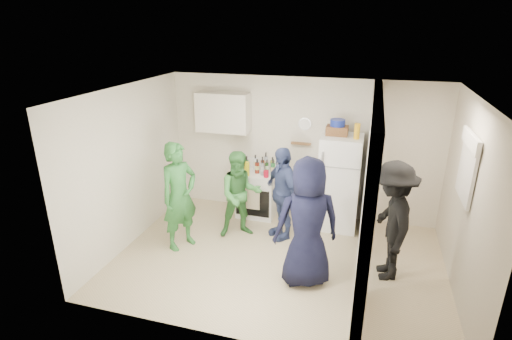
# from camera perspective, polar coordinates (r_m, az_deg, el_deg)

# --- Properties ---
(floor) EXTENTS (4.80, 4.80, 0.00)m
(floor) POSITION_cam_1_polar(r_m,az_deg,el_deg) (6.18, 3.16, -12.63)
(floor) COLOR tan
(floor) RESTS_ON ground
(wall_back) EXTENTS (4.80, 0.00, 4.80)m
(wall_back) POSITION_cam_1_polar(r_m,az_deg,el_deg) (7.17, 6.47, 3.12)
(wall_back) COLOR silver
(wall_back) RESTS_ON floor
(wall_front) EXTENTS (4.80, 0.00, 4.80)m
(wall_front) POSITION_cam_1_polar(r_m,az_deg,el_deg) (4.12, -2.01, -10.46)
(wall_front) COLOR silver
(wall_front) RESTS_ON floor
(wall_left) EXTENTS (0.00, 3.40, 3.40)m
(wall_left) POSITION_cam_1_polar(r_m,az_deg,el_deg) (6.51, -17.63, 0.48)
(wall_left) COLOR silver
(wall_left) RESTS_ON floor
(wall_right) EXTENTS (0.00, 3.40, 3.40)m
(wall_right) POSITION_cam_1_polar(r_m,az_deg,el_deg) (5.63, 28.03, -4.21)
(wall_right) COLOR silver
(wall_right) RESTS_ON floor
(ceiling) EXTENTS (4.80, 4.80, 0.00)m
(ceiling) POSITION_cam_1_polar(r_m,az_deg,el_deg) (5.25, 3.69, 10.90)
(ceiling) COLOR white
(ceiling) RESTS_ON wall_back
(partition_pier_back) EXTENTS (0.12, 1.20, 2.50)m
(partition_pier_back) POSITION_cam_1_polar(r_m,az_deg,el_deg) (6.51, 15.98, 0.64)
(partition_pier_back) COLOR silver
(partition_pier_back) RESTS_ON floor
(partition_pier_front) EXTENTS (0.12, 1.20, 2.50)m
(partition_pier_front) POSITION_cam_1_polar(r_m,az_deg,el_deg) (4.49, 15.39, -8.52)
(partition_pier_front) COLOR silver
(partition_pier_front) RESTS_ON floor
(partition_header) EXTENTS (0.12, 1.00, 0.40)m
(partition_header) POSITION_cam_1_polar(r_m,az_deg,el_deg) (5.17, 16.85, 7.66)
(partition_header) COLOR silver
(partition_header) RESTS_ON partition_pier_back
(stove) EXTENTS (0.70, 0.59, 0.84)m
(stove) POSITION_cam_1_polar(r_m,az_deg,el_deg) (7.31, 0.15, -3.36)
(stove) COLOR white
(stove) RESTS_ON floor
(upper_cabinet) EXTENTS (0.95, 0.34, 0.70)m
(upper_cabinet) POSITION_cam_1_polar(r_m,az_deg,el_deg) (7.20, -4.73, 8.21)
(upper_cabinet) COLOR silver
(upper_cabinet) RESTS_ON wall_back
(fridge) EXTENTS (0.67, 0.65, 1.62)m
(fridge) POSITION_cam_1_polar(r_m,az_deg,el_deg) (6.90, 11.78, -1.76)
(fridge) COLOR white
(fridge) RESTS_ON floor
(wicker_basket) EXTENTS (0.35, 0.25, 0.15)m
(wicker_basket) POSITION_cam_1_polar(r_m,az_deg,el_deg) (6.67, 11.51, 5.55)
(wicker_basket) COLOR brown
(wicker_basket) RESTS_ON fridge
(blue_bowl) EXTENTS (0.24, 0.24, 0.11)m
(blue_bowl) POSITION_cam_1_polar(r_m,az_deg,el_deg) (6.64, 11.59, 6.63)
(blue_bowl) COLOR navy
(blue_bowl) RESTS_ON wicker_basket
(yellow_cup_stack_top) EXTENTS (0.09, 0.09, 0.25)m
(yellow_cup_stack_top) POSITION_cam_1_polar(r_m,az_deg,el_deg) (6.50, 14.23, 5.39)
(yellow_cup_stack_top) COLOR #F2B014
(yellow_cup_stack_top) RESTS_ON fridge
(wall_clock) EXTENTS (0.22, 0.02, 0.22)m
(wall_clock) POSITION_cam_1_polar(r_m,az_deg,el_deg) (7.02, 6.99, 6.55)
(wall_clock) COLOR white
(wall_clock) RESTS_ON wall_back
(spice_shelf) EXTENTS (0.35, 0.08, 0.03)m
(spice_shelf) POSITION_cam_1_polar(r_m,az_deg,el_deg) (7.09, 6.43, 3.78)
(spice_shelf) COLOR olive
(spice_shelf) RESTS_ON wall_back
(nook_window) EXTENTS (0.03, 0.70, 0.80)m
(nook_window) POSITION_cam_1_polar(r_m,az_deg,el_deg) (5.67, 28.14, 0.32)
(nook_window) COLOR black
(nook_window) RESTS_ON wall_right
(nook_window_frame) EXTENTS (0.04, 0.76, 0.86)m
(nook_window_frame) POSITION_cam_1_polar(r_m,az_deg,el_deg) (5.67, 27.99, 0.33)
(nook_window_frame) COLOR white
(nook_window_frame) RESTS_ON wall_right
(nook_valance) EXTENTS (0.04, 0.82, 0.18)m
(nook_valance) POSITION_cam_1_polar(r_m,az_deg,el_deg) (5.56, 28.33, 3.74)
(nook_valance) COLOR white
(nook_valance) RESTS_ON wall_right
(yellow_cup_stack_stove) EXTENTS (0.09, 0.09, 0.25)m
(yellow_cup_stack_stove) POSITION_cam_1_polar(r_m,az_deg,el_deg) (6.94, -1.30, 0.16)
(yellow_cup_stack_stove) COLOR yellow
(yellow_cup_stack_stove) RESTS_ON stove
(red_cup) EXTENTS (0.09, 0.09, 0.12)m
(red_cup) POSITION_cam_1_polar(r_m,az_deg,el_deg) (6.89, 1.45, -0.57)
(red_cup) COLOR #AC0B23
(red_cup) RESTS_ON stove
(person_green_left) EXTENTS (0.65, 0.74, 1.71)m
(person_green_left) POSITION_cam_1_polar(r_m,az_deg,el_deg) (6.23, -10.88, -3.70)
(person_green_left) COLOR #2E7434
(person_green_left) RESTS_ON floor
(person_green_center) EXTENTS (0.88, 0.81, 1.46)m
(person_green_center) POSITION_cam_1_polar(r_m,az_deg,el_deg) (6.50, -2.24, -3.53)
(person_green_center) COLOR #3B8740
(person_green_center) RESTS_ON floor
(person_denim) EXTENTS (0.89, 0.93, 1.55)m
(person_denim) POSITION_cam_1_polar(r_m,az_deg,el_deg) (6.44, 3.74, -3.34)
(person_denim) COLOR navy
(person_denim) RESTS_ON floor
(person_navy) EXTENTS (1.03, 0.87, 1.79)m
(person_navy) POSITION_cam_1_polar(r_m,az_deg,el_deg) (5.30, 7.32, -7.52)
(person_navy) COLOR black
(person_navy) RESTS_ON floor
(person_nook) EXTENTS (0.79, 1.17, 1.69)m
(person_nook) POSITION_cam_1_polar(r_m,az_deg,el_deg) (5.71, 18.71, -6.95)
(person_nook) COLOR black
(person_nook) RESTS_ON floor
(bottle_a) EXTENTS (0.07, 0.07, 0.28)m
(bottle_a) POSITION_cam_1_polar(r_m,az_deg,el_deg) (7.28, -1.85, 1.26)
(bottle_a) COLOR #5B3A12
(bottle_a) RESTS_ON stove
(bottle_b) EXTENTS (0.06, 0.06, 0.31)m
(bottle_b) POSITION_cam_1_polar(r_m,az_deg,el_deg) (7.07, -1.32, 0.81)
(bottle_b) COLOR #1B5127
(bottle_b) RESTS_ON stove
(bottle_c) EXTENTS (0.07, 0.07, 0.26)m
(bottle_c) POSITION_cam_1_polar(r_m,az_deg,el_deg) (7.27, -0.09, 1.19)
(bottle_c) COLOR white
(bottle_c) RESTS_ON stove
(bottle_d) EXTENTS (0.08, 0.08, 0.26)m
(bottle_d) POSITION_cam_1_polar(r_m,az_deg,el_deg) (7.05, 0.17, 0.56)
(bottle_d) COLOR maroon
(bottle_d) RESTS_ON stove
(bottle_e) EXTENTS (0.07, 0.07, 0.32)m
(bottle_e) POSITION_cam_1_polar(r_m,az_deg,el_deg) (7.24, 1.41, 1.33)
(bottle_e) COLOR #9EA5AF
(bottle_e) RESTS_ON stove
(bottle_f) EXTENTS (0.06, 0.06, 0.24)m
(bottle_f) POSITION_cam_1_polar(r_m,az_deg,el_deg) (7.09, 1.56, 0.56)
(bottle_f) COLOR #173D16
(bottle_f) RESTS_ON stove
(bottle_g) EXTENTS (0.08, 0.08, 0.25)m
(bottle_g) POSITION_cam_1_polar(r_m,az_deg,el_deg) (7.19, 2.35, 0.90)
(bottle_g) COLOR olive
(bottle_g) RESTS_ON stove
(bottle_h) EXTENTS (0.07, 0.07, 0.26)m
(bottle_h) POSITION_cam_1_polar(r_m,az_deg,el_deg) (7.07, -2.62, 0.57)
(bottle_h) COLOR #9DA2A8
(bottle_h) RESTS_ON stove
(bottle_i) EXTENTS (0.06, 0.06, 0.26)m
(bottle_i) POSITION_cam_1_polar(r_m,az_deg,el_deg) (7.17, 0.91, 0.90)
(bottle_i) COLOR #541C0E
(bottle_i) RESTS_ON stove
(bottle_j) EXTENTS (0.07, 0.07, 0.31)m
(bottle_j) POSITION_cam_1_polar(r_m,az_deg,el_deg) (6.92, 2.43, 0.35)
(bottle_j) COLOR #246932
(bottle_j) RESTS_ON stove
(bottle_k) EXTENTS (0.07, 0.07, 0.25)m
(bottle_k) POSITION_cam_1_polar(r_m,az_deg,el_deg) (7.21, -1.42, 0.97)
(bottle_k) COLOR maroon
(bottle_k) RESTS_ON stove
(bottle_l) EXTENTS (0.06, 0.06, 0.29)m
(bottle_l) POSITION_cam_1_polar(r_m,az_deg,el_deg) (6.95, 0.90, 0.40)
(bottle_l) COLOR gray
(bottle_l) RESTS_ON stove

